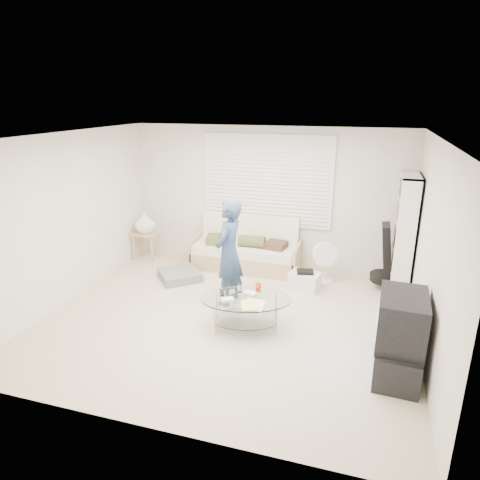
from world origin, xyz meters
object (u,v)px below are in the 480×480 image
(bookshelf, at_px, (404,234))
(tv_unit, at_px, (399,337))
(coffee_table, at_px, (246,304))
(futon_sofa, at_px, (246,251))

(bookshelf, height_order, tv_unit, bookshelf)
(coffee_table, bearing_deg, bookshelf, 43.33)
(futon_sofa, xyz_separation_m, coffee_table, (0.59, -2.09, 0.05))
(futon_sofa, distance_m, coffee_table, 2.17)
(bookshelf, bearing_deg, coffee_table, -136.67)
(bookshelf, distance_m, coffee_table, 2.83)
(tv_unit, distance_m, coffee_table, 1.95)
(bookshelf, relative_size, tv_unit, 1.93)
(futon_sofa, distance_m, bookshelf, 2.69)
(futon_sofa, xyz_separation_m, bookshelf, (2.61, -0.19, 0.62))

